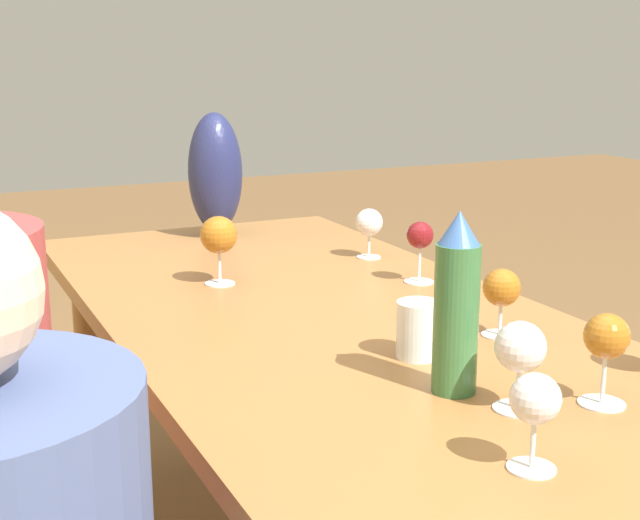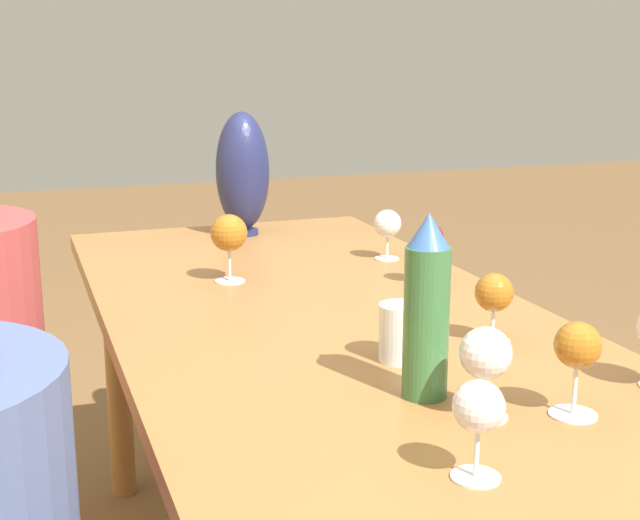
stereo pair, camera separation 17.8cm
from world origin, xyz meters
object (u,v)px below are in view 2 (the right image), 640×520
Objects in this scene: water_bottle at (427,309)px; wine_glass_2 at (229,234)px; wine_glass_7 at (486,356)px; wine_glass_0 at (478,410)px; wine_glass_4 at (494,294)px; wine_glass_1 at (430,240)px; water_tumbler at (401,333)px; vase at (243,172)px; wine_glass_5 at (387,225)px; wine_glass_3 at (578,349)px.

water_bottle is 0.77m from wine_glass_2.
water_bottle reaches higher than wine_glass_7.
wine_glass_2 is at bearing 8.76° from water_bottle.
wine_glass_0 is 1.00× the size of wine_glass_4.
water_tumbler is at bearing 148.28° from wine_glass_1.
vase is (1.09, -0.01, 0.13)m from water_tumbler.
wine_glass_1 is 0.26m from wine_glass_5.
water_bottle is 2.26× the size of wine_glass_5.
wine_glass_4 is (-0.39, 0.07, -0.01)m from wine_glass_1.
wine_glass_1 is at bearing 177.40° from wine_glass_5.
wine_glass_0 is 0.91m from wine_glass_1.
wine_glass_7 is at bearing 73.13° from wine_glass_3.
water_tumbler is 0.78× the size of wine_glass_5.
wine_glass_5 is at bearing -7.90° from wine_glass_3.
wine_glass_0 is (-0.26, 0.06, -0.05)m from water_bottle.
vase is at bearing 5.18° from wine_glass_3.
wine_glass_2 is (0.60, 0.15, 0.06)m from water_tumbler.
wine_glass_5 is at bearing -18.23° from wine_glass_0.
wine_glass_1 is at bearing -31.72° from water_tumbler.
wine_glass_0 is 1.16m from wine_glass_5.
vase is at bearing 20.52° from wine_glass_1.
vase is 1.39m from wine_glass_3.
water_bottle is 1.83× the size of wine_glass_2.
vase reaches higher than wine_glass_5.
wine_glass_2 is (1.02, 0.06, 0.02)m from wine_glass_0.
wine_glass_3 is (-0.14, -0.17, -0.04)m from water_bottle.
water_tumbler is 0.77× the size of wine_glass_0.
water_tumbler is at bearing 2.84° from wine_glass_7.
wine_glass_2 is 0.94m from wine_glass_3.
wine_glass_5 is (0.84, -0.31, -0.05)m from water_bottle.
wine_glass_7 is (-0.26, -0.01, 0.04)m from water_tumbler.
wine_glass_5 is 0.98m from wine_glass_7.
wine_glass_0 is 0.26m from wine_glass_3.
water_tumbler is 0.74m from wine_glass_5.
vase is 2.75× the size of wine_glass_5.
wine_glass_3 is at bearing 170.21° from wine_glass_1.
vase reaches higher than wine_glass_1.
water_bottle reaches higher than water_tumbler.
water_bottle is 0.65m from wine_glass_1.
wine_glass_4 reaches higher than wine_glass_5.
water_tumbler is 0.28× the size of vase.
water_tumbler is 1.10m from vase.
wine_glass_2 is at bearing 161.84° from vase.
vase reaches higher than wine_glass_7.
wine_glass_3 reaches higher than water_tumbler.
wine_glass_5 is at bearing -2.60° from wine_glass_1.
water_tumbler is 0.63× the size of wine_glass_2.
wine_glass_1 reaches higher than wine_glass_0.
wine_glass_5 is (1.10, -0.36, -0.00)m from wine_glass_0.
wine_glass_1 is at bearing -113.22° from wine_glass_2.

